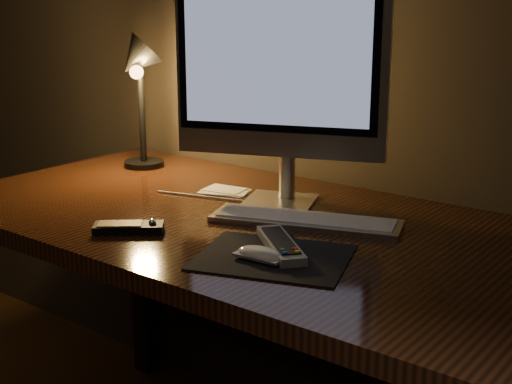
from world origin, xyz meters
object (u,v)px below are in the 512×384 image
Objects in this scene: monitor at (280,73)px; mouse at (261,256)px; keyboard at (306,220)px; tv_remote at (280,245)px; desk at (288,269)px; media_remote at (129,227)px; desk_lamp at (138,78)px.

monitor is 0.49m from mouse.
tv_remote reaches higher than keyboard.
desk is 0.44m from monitor.
media_remote is (-0.20, -0.30, 0.14)m from desk.
desk_lamp reaches higher than mouse.
keyboard is (0.14, -0.09, -0.30)m from monitor.
monitor is at bearing 137.73° from desk.
keyboard is at bearing -22.78° from desk.
desk_lamp reaches higher than media_remote.
keyboard is 0.18m from tv_remote.
monitor reaches higher than mouse.
desk is 16.65× the size of mouse.
monitor is 0.34m from keyboard.
desk_lamp is at bearing 170.11° from desk.
desk is 11.15× the size of media_remote.
tv_remote is (0.32, 0.10, 0.00)m from media_remote.
desk_lamp is at bearing 93.92° from media_remote.
desk is at bearing 17.03° from media_remote.
media_remote reaches higher than mouse.
desk is at bearing -63.55° from monitor.
media_remote is at bearing -129.86° from monitor.
media_remote reaches higher than desk.
desk_lamp is at bearing 154.98° from monitor.
desk_lamp is (-0.64, 0.13, 0.25)m from keyboard.
desk is 3.91× the size of keyboard.
monitor reaches higher than tv_remote.
mouse is at bearing -19.03° from desk_lamp.
tv_remote is at bearing -22.11° from media_remote.
media_remote is at bearing -152.83° from keyboard.
mouse reaches higher than keyboard.
tv_remote is (0.12, -0.20, 0.14)m from desk.
keyboard is 2.22× the size of tv_remote.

